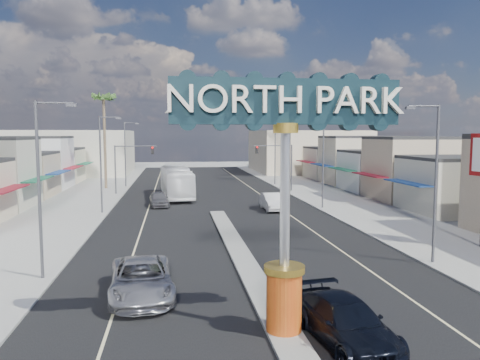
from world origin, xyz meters
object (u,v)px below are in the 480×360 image
object	(u,v)px
streetlight_l_mid	(102,159)
streetlight_r_near	(433,175)
suv_right	(346,322)
city_bus	(176,182)
traffic_signal_left	(130,160)
streetlight_r_mid	(322,158)
suv_left	(141,279)
car_parked_left	(159,199)
streetlight_l_far	(126,151)
palm_left_far	(104,103)
car_parked_right	(272,202)
traffic_signal_right	(278,158)
streetlight_l_near	(42,181)
streetlight_r_far	(274,150)
gateway_sign	(285,175)
palm_right_mid	(285,113)
palm_right_far	(289,104)

from	to	relation	value
streetlight_l_mid	streetlight_r_near	xyz separation A→B (m)	(20.87, -20.00, 0.00)
suv_right	city_bus	xyz separation A→B (m)	(-5.67, 39.67, 0.99)
traffic_signal_left	streetlight_r_mid	size ratio (longest dim) A/B	0.67
suv_left	car_parked_left	bearing A→B (deg)	85.40
streetlight_l_mid	streetlight_l_far	world-z (taller)	same
palm_left_far	car_parked_right	xyz separation A→B (m)	(18.50, -20.16, -10.67)
suv_left	car_parked_left	size ratio (longest dim) A/B	1.35
traffic_signal_right	streetlight_l_mid	distance (m)	24.11
streetlight_l_near	city_bus	world-z (taller)	streetlight_l_near
traffic_signal_right	car_parked_left	size ratio (longest dim) A/B	1.34
streetlight_l_far	streetlight_r_far	xyz separation A→B (m)	(20.87, 0.00, 0.00)
gateway_sign	streetlight_r_mid	xyz separation A→B (m)	(10.43, 28.02, -0.86)
streetlight_l_near	palm_right_mid	distance (m)	51.92
streetlight_l_near	palm_right_mid	size ratio (longest dim) A/B	0.74
streetlight_l_near	streetlight_l_mid	world-z (taller)	same
streetlight_l_mid	palm_right_far	xyz separation A→B (m)	(25.43, 32.00, 7.32)
palm_right_mid	streetlight_l_near	bearing A→B (deg)	-116.99
palm_right_far	suv_right	distance (m)	63.46
palm_right_far	car_parked_left	distance (m)	36.78
traffic_signal_right	streetlight_l_near	bearing A→B (deg)	-119.99
streetlight_l_mid	streetlight_l_far	xyz separation A→B (m)	(0.00, 22.00, 0.00)
palm_right_mid	palm_right_far	size ratio (longest dim) A/B	0.86
gateway_sign	city_bus	distance (m)	39.06
streetlight_l_far	streetlight_l_near	bearing A→B (deg)	-90.00
car_parked_right	suv_right	bearing A→B (deg)	-96.92
streetlight_r_far	palm_left_far	distance (m)	24.38
streetlight_r_far	suv_left	bearing A→B (deg)	-109.39
streetlight_r_mid	palm_left_far	xyz separation A→B (m)	(-23.43, 20.00, 6.43)
gateway_sign	traffic_signal_right	world-z (taller)	gateway_sign
car_parked_right	gateway_sign	bearing A→B (deg)	-101.17
streetlight_l_far	city_bus	world-z (taller)	streetlight_l_far
palm_left_far	palm_right_far	xyz separation A→B (m)	(28.00, 12.00, 0.89)
suv_left	car_parked_right	size ratio (longest dim) A/B	1.21
gateway_sign	streetlight_r_far	bearing A→B (deg)	78.22
traffic_signal_right	streetlight_l_near	size ratio (longest dim) A/B	0.67
palm_left_far	car_parked_left	bearing A→B (deg)	-65.21
streetlight_r_near	streetlight_r_mid	size ratio (longest dim) A/B	1.00
traffic_signal_left	palm_right_far	world-z (taller)	palm_right_far
streetlight_l_far	car_parked_right	bearing A→B (deg)	-54.28
palm_left_far	traffic_signal_left	bearing A→B (deg)	-57.57
traffic_signal_left	streetlight_l_far	distance (m)	8.14
traffic_signal_right	streetlight_r_near	bearing A→B (deg)	-87.90
palm_right_mid	palm_right_far	distance (m)	6.57
gateway_sign	streetlight_l_far	bearing A→B (deg)	101.78
streetlight_l_mid	car_parked_left	world-z (taller)	streetlight_l_mid
palm_left_far	car_parked_right	distance (m)	29.37
streetlight_l_near	streetlight_l_mid	bearing A→B (deg)	90.00
streetlight_r_far	suv_left	xyz separation A→B (m)	(-15.90, -45.18, -4.23)
traffic_signal_left	palm_right_far	distance (m)	31.22
car_parked_left	streetlight_l_far	bearing A→B (deg)	98.69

